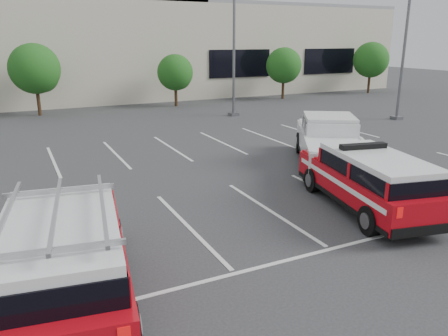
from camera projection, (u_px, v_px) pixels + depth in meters
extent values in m
plane|color=#2E2E30|center=(270.00, 211.00, 13.41)|extent=(120.00, 120.00, 0.00)
cube|color=silver|center=(210.00, 172.00, 17.28)|extent=(23.00, 15.00, 0.01)
cube|color=beige|center=(85.00, 51.00, 39.83)|extent=(60.00, 15.00, 8.00)
cube|color=gray|center=(81.00, 3.00, 38.65)|extent=(60.00, 15.00, 0.30)
cylinder|color=#3F2B19|center=(39.00, 102.00, 29.98)|extent=(0.24, 0.24, 1.84)
sphere|color=#1A5115|center=(35.00, 69.00, 29.35)|extent=(3.37, 3.37, 3.37)
sphere|color=#1A5115|center=(42.00, 76.00, 29.83)|extent=(2.24, 2.24, 2.24)
cylinder|color=#3F2B19|center=(176.00, 96.00, 34.25)|extent=(0.24, 0.24, 1.51)
sphere|color=#1A5115|center=(175.00, 72.00, 33.73)|extent=(2.77, 2.77, 2.77)
sphere|color=#1A5115|center=(179.00, 78.00, 34.19)|extent=(1.85, 1.85, 1.85)
cylinder|color=#3F2B19|center=(283.00, 89.00, 38.45)|extent=(0.24, 0.24, 1.67)
sphere|color=#1A5115|center=(284.00, 65.00, 37.87)|extent=(3.07, 3.07, 3.07)
sphere|color=#1A5115|center=(286.00, 71.00, 38.34)|extent=(2.05, 2.05, 2.05)
cylinder|color=#3F2B19|center=(369.00, 83.00, 42.65)|extent=(0.24, 0.24, 1.84)
sphere|color=#1A5115|center=(371.00, 60.00, 42.01)|extent=(3.37, 3.37, 3.37)
sphere|color=#1A5115|center=(372.00, 65.00, 42.50)|extent=(2.24, 2.24, 2.24)
cube|color=#59595E|center=(234.00, 114.00, 30.12)|extent=(0.60, 0.60, 0.20)
cylinder|color=#59595E|center=(234.00, 40.00, 28.73)|extent=(0.18, 0.18, 10.00)
cube|color=#59595E|center=(396.00, 118.00, 28.75)|extent=(0.60, 0.60, 0.20)
cylinder|color=#59595E|center=(405.00, 40.00, 27.36)|extent=(0.18, 0.18, 10.00)
cube|color=#AE0812|center=(366.00, 184.00, 13.47)|extent=(3.18, 5.91, 0.86)
cube|color=black|center=(378.00, 168.00, 12.81)|extent=(2.68, 4.28, 0.45)
cube|color=silver|center=(379.00, 158.00, 12.72)|extent=(2.62, 4.20, 0.16)
cube|color=black|center=(363.00, 146.00, 13.49)|extent=(1.53, 0.60, 0.15)
cube|color=silver|center=(330.00, 146.00, 17.94)|extent=(5.40, 6.80, 0.95)
cube|color=black|center=(329.00, 126.00, 18.30)|extent=(3.00, 3.08, 0.50)
cube|color=silver|center=(330.00, 118.00, 18.20)|extent=(2.94, 3.02, 0.18)
cube|color=#AE0812|center=(65.00, 265.00, 8.47)|extent=(3.10, 6.02, 0.95)
cube|color=black|center=(60.00, 244.00, 7.75)|extent=(2.65, 4.21, 0.50)
cube|color=silver|center=(58.00, 226.00, 7.66)|extent=(2.59, 4.13, 0.18)
cube|color=#A5A5A8|center=(56.00, 210.00, 7.57)|extent=(2.66, 3.83, 0.07)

